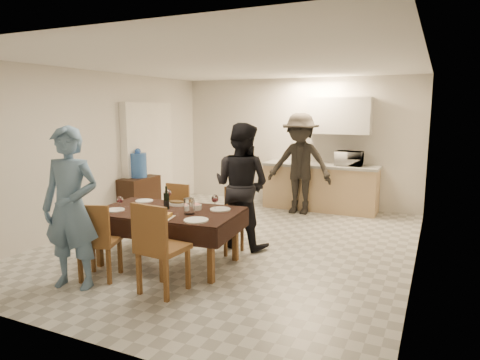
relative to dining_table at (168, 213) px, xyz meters
The scene contains 33 objects.
floor 1.35m from the dining_table, 70.08° to the left, with size 5.00×6.00×0.02m, color beige.
ceiling 2.25m from the dining_table, 70.08° to the left, with size 5.00×6.00×0.02m, color white.
wall_back 4.17m from the dining_table, 84.44° to the left, with size 5.00×0.02×2.60m, color beige.
wall_front 2.04m from the dining_table, 78.11° to the right, with size 5.00×0.02×2.60m, color beige.
wall_left 2.45m from the dining_table, 152.31° to the left, with size 0.02×6.00×2.60m, color beige.
wall_right 3.16m from the dining_table, 20.82° to the left, with size 0.02×6.00×2.60m, color beige.
stub_partition 3.09m from the dining_table, 131.27° to the left, with size 0.15×1.40×2.10m, color white.
kitchen_base_cabinet 3.92m from the dining_table, 75.20° to the left, with size 2.20×0.60×0.86m, color tan.
kitchen_worktop 3.92m from the dining_table, 75.20° to the left, with size 2.24×0.64×0.05m, color #9A9996.
upper_cabinet 4.30m from the dining_table, 71.67° to the left, with size 1.20×0.34×0.70m, color silver.
dining_table is the anchor object (origin of this frame).
chair_near_left 0.96m from the dining_table, 118.24° to the right, with size 0.54×0.55×0.50m.
chair_near_right 0.96m from the dining_table, 62.00° to the right, with size 0.50×0.50×0.55m.
chair_far_left 0.82m from the dining_table, 123.97° to the left, with size 0.41×0.41×0.47m.
chair_far_right 0.82m from the dining_table, 56.00° to the left, with size 0.51×0.52×0.47m.
console 2.63m from the dining_table, 136.08° to the left, with size 0.40×0.80×0.74m, color black.
water_jug 2.63m from the dining_table, 136.08° to the left, with size 0.30×0.30×0.45m, color #3C72D4.
wine_bottle 0.20m from the dining_table, 135.00° to the left, with size 0.07×0.07×0.30m, color black, non-canonical shape.
water_pitcher 0.38m from the dining_table, ahead, with size 0.13×0.13×0.20m, color white.
savoury_tart 0.40m from the dining_table, 75.26° to the right, with size 0.38×0.29×0.05m, color gold.
salad_bowl 0.36m from the dining_table, 30.96° to the left, with size 0.16×0.16×0.06m, color white.
mushroom_dish 0.29m from the dining_table, 100.12° to the left, with size 0.22×0.22×0.04m, color white.
wine_glass_a 0.62m from the dining_table, 155.56° to the right, with size 0.08×0.08×0.18m, color white, non-canonical shape.
wine_glass_b 0.62m from the dining_table, 24.44° to the left, with size 0.09×0.09×0.20m, color white, non-canonical shape.
wine_glass_c 0.39m from the dining_table, 123.69° to the left, with size 0.09×0.09×0.21m, color white, non-canonical shape.
plate_near_left 0.67m from the dining_table, 153.43° to the right, with size 0.24×0.24×0.01m, color white.
plate_near_right 0.67m from the dining_table, 26.57° to the right, with size 0.29×0.29×0.02m, color white.
plate_far_left 0.67m from the dining_table, 153.43° to the left, with size 0.24×0.24×0.01m, color white.
plate_far_right 0.67m from the dining_table, 26.57° to the left, with size 0.26×0.26×0.02m, color white.
microwave 4.10m from the dining_table, 67.83° to the left, with size 0.50×0.34×0.28m, color silver.
person_near 1.21m from the dining_table, 117.65° to the right, with size 0.66×0.43×1.81m, color #5A7CA1.
person_far 1.21m from the dining_table, 62.35° to the left, with size 0.87×0.68×1.79m, color black.
person_kitchen 3.42m from the dining_table, 77.97° to the left, with size 1.23×0.71×1.91m, color black.
Camera 1 is at (2.69, -5.52, 1.99)m, focal length 32.00 mm.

